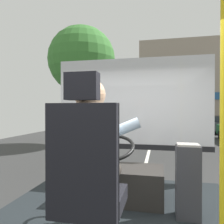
# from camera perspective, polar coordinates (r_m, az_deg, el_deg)

# --- Properties ---
(ground) EXTENTS (18.00, 44.00, 0.06)m
(ground) POSITION_cam_1_polar(r_m,az_deg,el_deg) (10.88, 9.94, -9.00)
(ground) COLOR #2D2D2D
(driver_seat) EXTENTS (0.48, 0.48, 1.36)m
(driver_seat) POSITION_cam_1_polar(r_m,az_deg,el_deg) (1.63, -6.46, -18.14)
(driver_seat) COLOR black
(driver_seat) RESTS_ON bus_floor
(bus_driver) EXTENTS (0.71, 0.57, 0.84)m
(bus_driver) POSITION_cam_1_polar(r_m,az_deg,el_deg) (1.68, -5.18, -9.52)
(bus_driver) COLOR #332D28
(bus_driver) RESTS_ON driver_seat
(steering_console) EXTENTS (1.10, 0.96, 0.83)m
(steering_console) POSITION_cam_1_polar(r_m,az_deg,el_deg) (2.82, 1.56, -17.79)
(steering_console) COLOR #282623
(steering_console) RESTS_ON bus_floor
(handrail_pole) EXTENTS (0.04, 0.04, 2.27)m
(handrail_pole) POSITION_cam_1_polar(r_m,az_deg,el_deg) (1.91, 27.00, 1.28)
(handrail_pole) COLOR yellow
(handrail_pole) RESTS_ON bus_floor
(fare_box) EXTENTS (0.24, 0.21, 0.76)m
(fare_box) POSITION_cam_1_polar(r_m,az_deg,el_deg) (2.47, 19.20, -16.68)
(fare_box) COLOR #333338
(fare_box) RESTS_ON bus_floor
(windshield_panel) EXTENTS (2.50, 0.08, 1.48)m
(windshield_panel) POSITION_cam_1_polar(r_m,az_deg,el_deg) (3.57, 5.26, -0.43)
(windshield_panel) COLOR silver
(street_tree) EXTENTS (3.38, 3.38, 6.02)m
(street_tree) POSITION_cam_1_polar(r_m,az_deg,el_deg) (11.48, -7.88, 13.29)
(street_tree) COLOR #4C3828
(street_tree) RESTS_ON ground
(shop_building) EXTENTS (12.38, 4.28, 8.01)m
(shop_building) POSITION_cam_1_polar(r_m,az_deg,el_deg) (22.39, 23.68, 6.27)
(shop_building) COLOR gray
(shop_building) RESTS_ON ground
(parked_car_charcoal) EXTENTS (1.79, 3.96, 1.29)m
(parked_car_charcoal) POSITION_cam_1_polar(r_m,az_deg,el_deg) (19.04, 25.27, -2.81)
(parked_car_charcoal) COLOR #474C51
(parked_car_charcoal) RESTS_ON ground
(parked_car_white) EXTENTS (1.80, 4.08, 1.42)m
(parked_car_white) POSITION_cam_1_polar(r_m,az_deg,el_deg) (24.57, 22.91, -1.88)
(parked_car_white) COLOR silver
(parked_car_white) RESTS_ON ground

